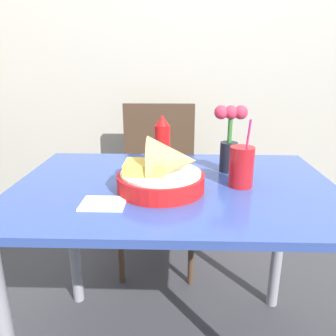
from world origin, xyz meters
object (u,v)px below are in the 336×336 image
at_px(food_basket, 164,172).
at_px(chair_far_window, 158,170).
at_px(flower_vase, 230,137).
at_px(drink_cup, 241,168).
at_px(ketchup_bottle, 162,143).

bearing_deg(food_basket, chair_far_window, 94.89).
height_order(chair_far_window, flower_vase, flower_vase).
distance_m(food_basket, drink_cup, 0.25).
bearing_deg(food_basket, flower_vase, 40.98).
bearing_deg(flower_vase, drink_cup, -82.72).
bearing_deg(chair_far_window, ketchup_bottle, -84.79).
relative_size(chair_far_window, drink_cup, 3.98).
height_order(food_basket, flower_vase, flower_vase).
bearing_deg(chair_far_window, flower_vase, -63.46).
distance_m(ketchup_bottle, drink_cup, 0.32).
bearing_deg(chair_far_window, drink_cup, -67.04).
height_order(food_basket, ketchup_bottle, ketchup_bottle).
height_order(ketchup_bottle, drink_cup, drink_cup).
bearing_deg(flower_vase, chair_far_window, 116.54).
bearing_deg(drink_cup, chair_far_window, 112.96).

